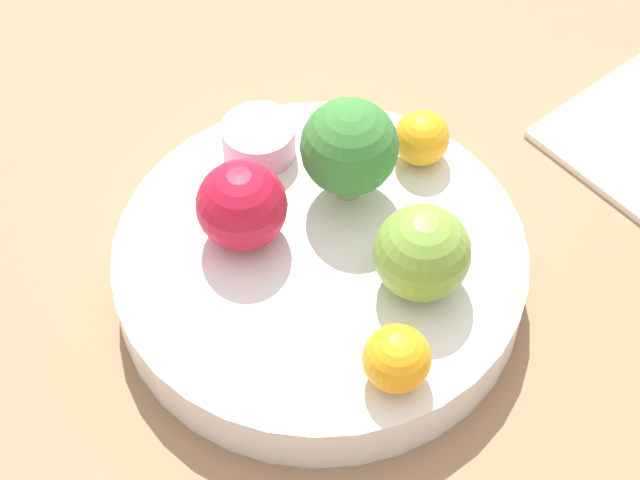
{
  "coord_description": "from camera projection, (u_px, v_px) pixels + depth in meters",
  "views": [
    {
      "loc": [
        -0.35,
        0.22,
        0.6
      ],
      "look_at": [
        0.0,
        0.0,
        0.07
      ],
      "focal_mm": 60.0,
      "sensor_mm": 36.0,
      "label": 1
    }
  ],
  "objects": [
    {
      "name": "table_surface",
      "position": [
        320.0,
        294.0,
        0.72
      ],
      "size": [
        1.2,
        1.2,
        0.02
      ],
      "color": "#936D4C",
      "rests_on": "ground_plane"
    },
    {
      "name": "bowl",
      "position": [
        320.0,
        268.0,
        0.7
      ],
      "size": [
        0.27,
        0.27,
        0.04
      ],
      "color": "white",
      "rests_on": "table_surface"
    },
    {
      "name": "apple_red",
      "position": [
        242.0,
        205.0,
        0.67
      ],
      "size": [
        0.06,
        0.06,
        0.06
      ],
      "color": "#B7142D",
      "rests_on": "bowl"
    },
    {
      "name": "ground_plane",
      "position": [
        320.0,
        302.0,
        0.73
      ],
      "size": [
        6.0,
        6.0,
        0.0
      ],
      "primitive_type": "plane",
      "color": "gray"
    },
    {
      "name": "small_cup",
      "position": [
        259.0,
        139.0,
        0.72
      ],
      "size": [
        0.05,
        0.05,
        0.02
      ],
      "color": "#EA9EC6",
      "rests_on": "bowl"
    },
    {
      "name": "orange_back",
      "position": [
        422.0,
        138.0,
        0.72
      ],
      "size": [
        0.04,
        0.04,
        0.04
      ],
      "color": "orange",
      "rests_on": "bowl"
    },
    {
      "name": "orange_front",
      "position": [
        397.0,
        359.0,
        0.61
      ],
      "size": [
        0.04,
        0.04,
        0.04
      ],
      "color": "orange",
      "rests_on": "bowl"
    },
    {
      "name": "broccoli",
      "position": [
        349.0,
        148.0,
        0.68
      ],
      "size": [
        0.06,
        0.06,
        0.08
      ],
      "color": "#8CB76B",
      "rests_on": "bowl"
    },
    {
      "name": "apple_green",
      "position": [
        422.0,
        253.0,
        0.64
      ],
      "size": [
        0.06,
        0.06,
        0.06
      ],
      "color": "olive",
      "rests_on": "bowl"
    }
  ]
}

